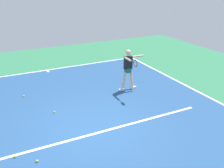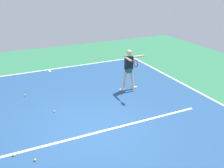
% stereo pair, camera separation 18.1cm
% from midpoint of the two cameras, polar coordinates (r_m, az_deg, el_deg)
% --- Properties ---
extents(ground_plane, '(22.09, 22.09, 0.00)m').
position_cam_midpoint_polar(ground_plane, '(8.51, -4.25, -9.64)').
color(ground_plane, '#2D754C').
extents(court_surface, '(10.51, 12.66, 0.00)m').
position_cam_midpoint_polar(court_surface, '(8.51, -4.25, -9.63)').
color(court_surface, navy).
rests_on(court_surface, ground_plane).
extents(court_line_baseline_near, '(10.51, 0.10, 0.01)m').
position_cam_midpoint_polar(court_line_baseline_near, '(14.03, -13.56, 3.15)').
color(court_line_baseline_near, white).
rests_on(court_line_baseline_near, ground_plane).
extents(court_line_sideline_left, '(0.10, 12.66, 0.01)m').
position_cam_midpoint_polar(court_line_sideline_left, '(11.19, 21.47, -2.94)').
color(court_line_sideline_left, white).
rests_on(court_line_sideline_left, ground_plane).
extents(court_line_service, '(7.88, 0.10, 0.01)m').
position_cam_midpoint_polar(court_line_service, '(8.21, -3.28, -10.92)').
color(court_line_service, white).
rests_on(court_line_service, ground_plane).
extents(court_line_centre_mark, '(0.10, 0.30, 0.01)m').
position_cam_midpoint_polar(court_line_centre_mark, '(13.84, -13.38, 2.90)').
color(court_line_centre_mark, white).
rests_on(court_line_centre_mark, ground_plane).
extents(tennis_player, '(1.14, 1.22, 1.80)m').
position_cam_midpoint_polar(tennis_player, '(10.84, 4.37, 3.77)').
color(tennis_player, beige).
rests_on(tennis_player, ground_plane).
extents(tennis_ball_by_sideline, '(0.07, 0.07, 0.07)m').
position_cam_midpoint_polar(tennis_ball_by_sideline, '(7.73, -20.58, -14.71)').
color(tennis_ball_by_sideline, '#CCE033').
rests_on(tennis_ball_by_sideline, ground_plane).
extents(tennis_ball_centre_court, '(0.07, 0.07, 0.07)m').
position_cam_midpoint_polar(tennis_ball_centre_court, '(7.38, -16.15, -16.02)').
color(tennis_ball_centre_court, yellow).
rests_on(tennis_ball_centre_court, ground_plane).
extents(tennis_ball_near_service_line, '(0.07, 0.07, 0.07)m').
position_cam_midpoint_polar(tennis_ball_near_service_line, '(9.56, -12.26, -6.03)').
color(tennis_ball_near_service_line, '#C6E53D').
rests_on(tennis_ball_near_service_line, ground_plane).
extents(tennis_ball_by_baseline, '(0.07, 0.07, 0.07)m').
position_cam_midpoint_polar(tennis_ball_by_baseline, '(11.16, -18.53, -2.41)').
color(tennis_ball_by_baseline, yellow).
rests_on(tennis_ball_by_baseline, ground_plane).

